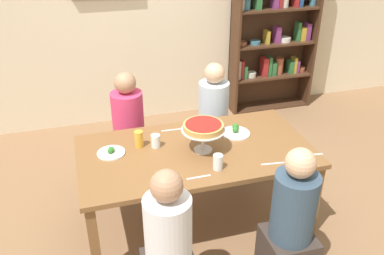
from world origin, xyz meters
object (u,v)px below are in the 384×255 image
Objects in this scene: deep_dish_pizza_stand at (203,128)px; beer_glass_amber_tall at (139,139)px; bookshelf at (275,26)px; water_glass_clear_far at (218,162)px; cutlery_knife_far at (273,164)px; salad_plate_near_diner at (236,132)px; diner_far_right at (213,125)px; water_glass_clear_near at (156,141)px; cutlery_fork_far at (312,155)px; cutlery_fork_near at (204,125)px; diner_far_left at (130,136)px; cutlery_knife_near at (172,130)px; salad_plate_far_diner at (111,152)px; dining_table at (195,158)px; diner_near_right at (290,230)px; cutlery_spare_fork at (199,177)px.

deep_dish_pizza_stand is 2.52× the size of beer_glass_amber_tall.
bookshelf is 2.81m from water_glass_clear_far.
cutlery_knife_far is (0.45, -0.33, -0.20)m from deep_dish_pizza_stand.
beer_glass_amber_tall is at bearing 178.85° from salad_plate_near_diner.
diner_far_right is 1.20m from cutlery_knife_far.
water_glass_clear_near is at bearing 130.71° from water_glass_clear_far.
diner_far_right is 6.39× the size of cutlery_fork_far.
cutlery_fork_near is at bearing 71.76° from deep_dish_pizza_stand.
diner_far_left reaches higher than cutlery_knife_far.
cutlery_fork_near is at bearing 25.95° from water_glass_clear_near.
cutlery_knife_near and cutlery_fork_far have the same top height.
water_glass_clear_far is (-1.56, -2.32, -0.30)m from bookshelf.
cutlery_knife_near is at bearing 51.07° from water_glass_clear_near.
salad_plate_far_diner reaches higher than cutlery_fork_far.
dining_table is 0.92m from diner_far_left.
cutlery_knife_far is at bearing -115.58° from bookshelf.
water_glass_clear_near is 0.60× the size of cutlery_knife_near.
salad_plate_far_diner is at bearing 172.46° from cutlery_fork_far.
dining_table is at bearing 152.66° from deep_dish_pizza_stand.
deep_dish_pizza_stand is (-0.39, 0.79, 0.45)m from diner_near_right.
water_glass_clear_near is 0.60× the size of cutlery_knife_far.
diner_near_right is 0.99m from deep_dish_pizza_stand.
beer_glass_amber_tall is at bearing 162.49° from water_glass_clear_near.
bookshelf is 12.29× the size of cutlery_knife_near.
diner_far_right is at bearing 65.90° from deep_dish_pizza_stand.
bookshelf reaches higher than beer_glass_amber_tall.
bookshelf reaches higher than diner_far_left.
cutlery_knife_far is at bearing 132.34° from cutlery_knife_near.
cutlery_knife_far is at bearing -7.63° from diner_near_right.
salad_plate_far_diner is at bearing -178.30° from salad_plate_near_diner.
salad_plate_far_diner is 0.36m from water_glass_clear_near.
diner_far_left is 6.39× the size of cutlery_fork_near.
water_glass_clear_far is (0.51, -1.11, 0.31)m from diner_far_left.
salad_plate_far_diner is 1.60× the size of beer_glass_amber_tall.
cutlery_knife_near and cutlery_knife_far have the same top height.
diner_far_left is 0.70m from beer_glass_amber_tall.
cutlery_spare_fork is (-0.49, -0.53, -0.01)m from salad_plate_near_diner.
cutlery_fork_far is (0.43, -1.14, 0.25)m from diner_far_right.
water_glass_clear_near is at bearing -17.51° from beer_glass_amber_tall.
water_glass_clear_near is (0.36, 0.01, 0.04)m from salad_plate_far_diner.
beer_glass_amber_tall reaches higher than cutlery_knife_near.
beer_glass_amber_tall is (-0.48, 0.20, -0.13)m from deep_dish_pizza_stand.
bookshelf is at bearing -134.58° from cutlery_knife_near.
diner_near_right reaches higher than water_glass_clear_near.
cutlery_spare_fork is at bearing -168.09° from cutlery_fork_far.
diner_near_right is at bearing 85.17° from cutlery_fork_near.
diner_near_right is (0.44, -0.82, -0.17)m from dining_table.
salad_plate_far_diner is 1.58m from cutlery_fork_far.
diner_near_right is 1.36m from beer_glass_amber_tall.
cutlery_fork_far is 0.95m from cutlery_spare_fork.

